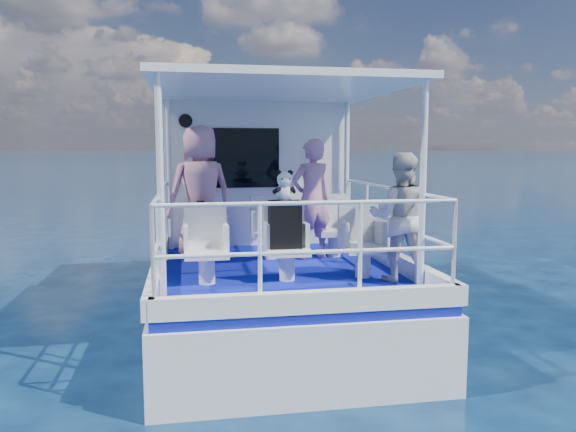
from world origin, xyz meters
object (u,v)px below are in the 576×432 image
object	(u,v)px
passenger_port_fwd	(200,192)
passenger_stbd_aft	(400,217)
backpack_center	(285,224)
panda	(284,186)

from	to	relation	value
passenger_port_fwd	passenger_stbd_aft	xyz separation A→B (m)	(2.17, -1.76, -0.18)
backpack_center	panda	xyz separation A→B (m)	(-0.01, -0.03, 0.44)
passenger_port_fwd	backpack_center	bearing A→B (deg)	101.70
passenger_port_fwd	passenger_stbd_aft	size ratio (longest dim) A/B	1.25
passenger_port_fwd	panda	world-z (taller)	passenger_port_fwd
backpack_center	panda	size ratio (longest dim) A/B	1.59
passenger_stbd_aft	backpack_center	bearing A→B (deg)	10.94
passenger_port_fwd	backpack_center	size ratio (longest dim) A/B	3.38
passenger_stbd_aft	backpack_center	size ratio (longest dim) A/B	2.70
passenger_stbd_aft	panda	xyz separation A→B (m)	(-1.29, 0.17, 0.36)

